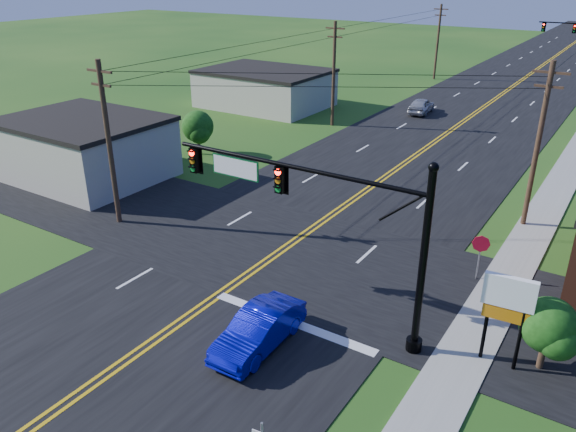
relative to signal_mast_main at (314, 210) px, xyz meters
The scene contains 16 objects.
ground 10.27m from the signal_mast_main, 118.47° to the right, with size 260.00×260.00×0.00m, color #154112.
road_main 42.49m from the signal_mast_main, 95.90° to the left, with size 16.00×220.00×0.04m, color black.
road_cross 7.56m from the signal_mast_main, 137.32° to the left, with size 70.00×10.00×0.04m, color black.
signal_mast_main is the anchor object (origin of this frame).
cream_bldg_near 22.33m from the signal_mast_main, 164.29° to the left, with size 10.20×8.20×4.10m.
cream_bldg_far 38.12m from the signal_mast_main, 127.88° to the left, with size 12.20×9.20×3.70m.
utility_pole_left_a 13.98m from the signal_mast_main, behind, with size 1.80×0.28×9.00m.
utility_pole_left_b 30.34m from the signal_mast_main, 117.14° to the left, with size 1.80×0.28×9.00m.
utility_pole_left_c 55.74m from the signal_mast_main, 104.37° to the left, with size 1.80×0.28×9.00m.
utility_pole_right_a 15.03m from the signal_mast_main, 68.69° to the left, with size 1.80×0.28×9.00m.
shrub_corner 9.26m from the signal_mast_main, ahead, with size 2.00×2.00×2.86m.
tree_left 23.22m from the signal_mast_main, 142.64° to the left, with size 2.40×2.40×3.37m.
blue_car 5.03m from the signal_mast_main, 100.68° to the right, with size 1.57×4.51×1.49m, color #0709A4.
distant_car 36.82m from the signal_mast_main, 103.68° to the left, with size 1.76×4.37×1.49m, color #A8A9AD.
stop_sign 8.76m from the signal_mast_main, 52.77° to the left, with size 0.78×0.26×2.26m.
pylon_sign 7.65m from the signal_mast_main, ahead, with size 1.78×0.40×3.63m.
Camera 1 is at (14.18, -9.07, 13.30)m, focal length 35.00 mm.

